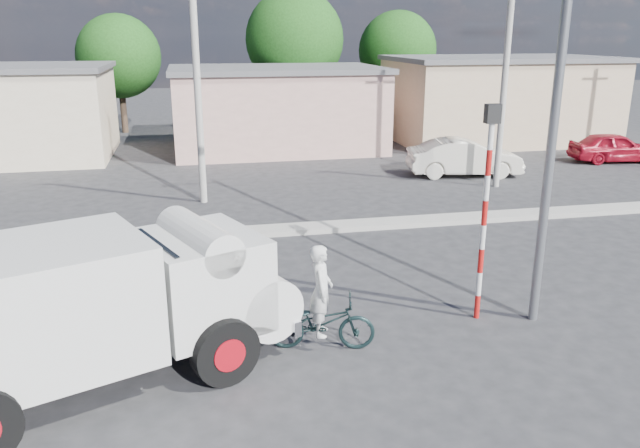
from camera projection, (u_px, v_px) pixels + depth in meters
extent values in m
plane|color=#28282B|center=(344.00, 371.00, 10.82)|extent=(120.00, 120.00, 0.00)
cube|color=#99968E|center=(277.00, 230.00, 18.28)|extent=(40.00, 0.80, 0.16)
cylinder|color=black|center=(225.00, 351.00, 10.31)|extent=(1.19, 0.75, 1.15)
cylinder|color=red|center=(225.00, 351.00, 10.31)|extent=(0.67, 0.56, 0.57)
cylinder|color=black|center=(175.00, 305.00, 12.05)|extent=(1.19, 0.75, 1.15)
cylinder|color=red|center=(175.00, 305.00, 12.05)|extent=(0.67, 0.56, 0.57)
cube|color=black|center=(90.00, 351.00, 10.14)|extent=(4.98, 3.09, 0.19)
cube|color=silver|center=(19.00, 311.00, 9.35)|extent=(4.37, 3.57, 1.94)
cube|color=silver|center=(201.00, 279.00, 10.98)|extent=(2.56, 2.71, 1.63)
cylinder|color=silver|center=(247.00, 293.00, 11.60)|extent=(1.88, 2.43, 1.15)
cylinder|color=silver|center=(198.00, 240.00, 10.76)|extent=(1.50, 2.27, 0.73)
cube|color=silver|center=(267.00, 308.00, 11.95)|extent=(0.99, 2.14, 0.29)
cube|color=black|center=(159.00, 262.00, 10.44)|extent=(0.75, 1.68, 0.73)
imported|color=black|center=(321.00, 323.00, 11.47)|extent=(2.08, 1.12, 1.04)
imported|color=silver|center=(321.00, 305.00, 11.37)|extent=(0.55, 0.71, 1.73)
imported|color=silver|center=(464.00, 158.00, 25.43)|extent=(4.75, 2.30, 1.50)
imported|color=#AB1124|center=(614.00, 147.00, 28.20)|extent=(4.09, 2.08, 1.34)
cylinder|color=red|center=(477.00, 306.00, 12.79)|extent=(0.11, 0.11, 0.50)
cylinder|color=white|center=(479.00, 284.00, 12.64)|extent=(0.11, 0.11, 0.50)
cylinder|color=red|center=(481.00, 261.00, 12.49)|extent=(0.11, 0.11, 0.50)
cylinder|color=white|center=(483.00, 237.00, 12.35)|extent=(0.11, 0.11, 0.50)
cylinder|color=red|center=(485.00, 213.00, 12.20)|extent=(0.11, 0.11, 0.50)
cylinder|color=white|center=(487.00, 188.00, 12.05)|extent=(0.11, 0.11, 0.50)
cylinder|color=red|center=(489.00, 163.00, 11.91)|extent=(0.11, 0.11, 0.50)
cylinder|color=white|center=(491.00, 137.00, 11.76)|extent=(0.11, 0.11, 0.50)
cube|color=black|center=(493.00, 114.00, 11.63)|extent=(0.28, 0.18, 0.36)
cylinder|color=slate|center=(557.00, 97.00, 11.48)|extent=(0.18, 0.18, 9.00)
cube|color=tan|center=(276.00, 110.00, 31.23)|extent=(10.00, 7.00, 3.80)
cube|color=#59595B|center=(275.00, 69.00, 30.64)|extent=(10.30, 7.30, 0.24)
cube|color=tan|center=(497.00, 101.00, 33.56)|extent=(11.00, 7.00, 4.20)
cube|color=#59595B|center=(500.00, 59.00, 32.90)|extent=(11.30, 7.30, 0.24)
cylinder|color=#38281E|center=(123.00, 103.00, 36.24)|extent=(0.36, 0.36, 3.47)
sphere|color=#25651E|center=(119.00, 56.00, 35.48)|extent=(4.71, 4.71, 4.71)
cylinder|color=#38281E|center=(295.00, 94.00, 37.18)|extent=(0.36, 0.36, 4.20)
sphere|color=#25651E|center=(294.00, 40.00, 36.26)|extent=(5.70, 5.70, 5.70)
cylinder|color=#38281E|center=(396.00, 94.00, 40.52)|extent=(0.36, 0.36, 3.64)
sphere|color=#25651E|center=(397.00, 50.00, 39.72)|extent=(4.94, 4.94, 4.94)
cylinder|color=#99968E|center=(197.00, 84.00, 20.47)|extent=(0.24, 0.24, 8.00)
cylinder|color=#99968E|center=(505.00, 79.00, 22.66)|extent=(0.24, 0.24, 8.00)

